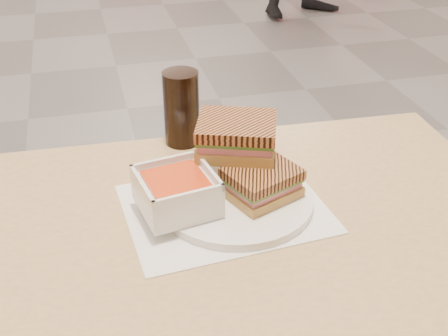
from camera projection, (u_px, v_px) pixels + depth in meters
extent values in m
cube|color=tan|center=(171.00, 252.00, 0.91)|extent=(1.23, 0.75, 0.03)
cylinder|color=tan|center=(380.00, 263.00, 1.45)|extent=(0.06, 0.06, 0.72)
cube|color=white|center=(225.00, 208.00, 0.98)|extent=(0.35, 0.28, 0.00)
cylinder|color=white|center=(236.00, 200.00, 0.99)|extent=(0.26, 0.26, 0.01)
cube|color=white|center=(177.00, 195.00, 0.94)|extent=(0.14, 0.14, 0.05)
cube|color=#D84C20|center=(176.00, 180.00, 0.93)|extent=(0.11, 0.11, 0.01)
cube|color=white|center=(209.00, 170.00, 0.95)|extent=(0.03, 0.12, 0.01)
cube|color=white|center=(142.00, 186.00, 0.91)|extent=(0.03, 0.12, 0.01)
cube|color=white|center=(164.00, 162.00, 0.97)|extent=(0.12, 0.03, 0.01)
cube|color=white|center=(189.00, 196.00, 0.88)|extent=(0.12, 0.03, 0.01)
cube|color=#B18547|center=(261.00, 191.00, 0.98)|extent=(0.14, 0.13, 0.02)
cube|color=#D07283|center=(262.00, 184.00, 0.98)|extent=(0.13, 0.12, 0.01)
cube|color=#386B23|center=(262.00, 179.00, 0.97)|extent=(0.14, 0.13, 0.01)
cube|color=#A15B2C|center=(262.00, 174.00, 0.97)|extent=(0.14, 0.13, 0.02)
cube|color=#B18547|center=(237.00, 146.00, 1.01)|extent=(0.16, 0.15, 0.02)
cube|color=#D07283|center=(237.00, 138.00, 1.00)|extent=(0.15, 0.14, 0.01)
cube|color=#386B23|center=(237.00, 133.00, 1.00)|extent=(0.16, 0.15, 0.01)
cube|color=#A15B2C|center=(237.00, 126.00, 0.99)|extent=(0.16, 0.15, 0.02)
cylinder|color=black|center=(181.00, 108.00, 1.14)|extent=(0.07, 0.07, 0.15)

